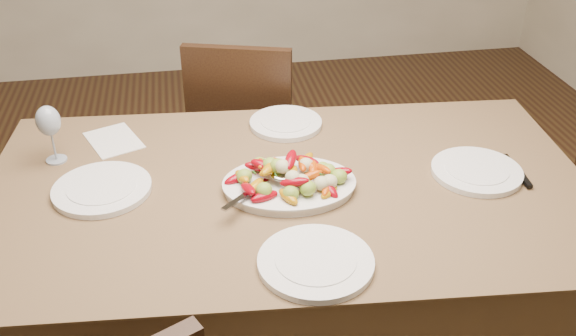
% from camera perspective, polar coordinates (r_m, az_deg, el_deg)
% --- Properties ---
extents(dining_table, '(1.92, 1.19, 0.76)m').
position_cam_1_polar(dining_table, '(2.17, 0.00, -9.96)').
color(dining_table, brown).
rests_on(dining_table, ground).
extents(chair_far, '(0.53, 0.53, 0.95)m').
position_cam_1_polar(chair_far, '(2.81, -3.50, 2.98)').
color(chair_far, black).
rests_on(chair_far, ground).
extents(serving_platter, '(0.41, 0.32, 0.02)m').
position_cam_1_polar(serving_platter, '(1.91, 0.11, -1.64)').
color(serving_platter, white).
rests_on(serving_platter, dining_table).
extents(roasted_vegetables, '(0.33, 0.24, 0.09)m').
position_cam_1_polar(roasted_vegetables, '(1.88, 0.11, -0.19)').
color(roasted_vegetables, maroon).
rests_on(roasted_vegetables, serving_platter).
extents(serving_spoon, '(0.25, 0.23, 0.03)m').
position_cam_1_polar(serving_spoon, '(1.86, -1.78, -1.42)').
color(serving_spoon, '#9EA0A8').
rests_on(serving_spoon, serving_platter).
extents(plate_left, '(0.29, 0.29, 0.02)m').
position_cam_1_polar(plate_left, '(1.98, -16.20, -1.82)').
color(plate_left, white).
rests_on(plate_left, dining_table).
extents(plate_right, '(0.28, 0.28, 0.02)m').
position_cam_1_polar(plate_right, '(2.07, 16.41, -0.30)').
color(plate_right, white).
rests_on(plate_right, dining_table).
extents(plate_far, '(0.25, 0.25, 0.02)m').
position_cam_1_polar(plate_far, '(2.27, -0.20, 3.98)').
color(plate_far, white).
rests_on(plate_far, dining_table).
extents(plate_near, '(0.30, 0.30, 0.02)m').
position_cam_1_polar(plate_near, '(1.64, 2.48, -8.37)').
color(plate_near, white).
rests_on(plate_near, dining_table).
extents(wine_glass, '(0.08, 0.08, 0.20)m').
position_cam_1_polar(wine_glass, '(2.14, -20.34, 2.97)').
color(wine_glass, '#8C99A5').
rests_on(wine_glass, dining_table).
extents(menu_card, '(0.22, 0.25, 0.00)m').
position_cam_1_polar(menu_card, '(2.25, -15.23, 2.40)').
color(menu_card, silver).
rests_on(menu_card, dining_table).
extents(table_knife, '(0.04, 0.20, 0.01)m').
position_cam_1_polar(table_knife, '(2.11, 19.78, -0.39)').
color(table_knife, '#9EA0A8').
rests_on(table_knife, dining_table).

